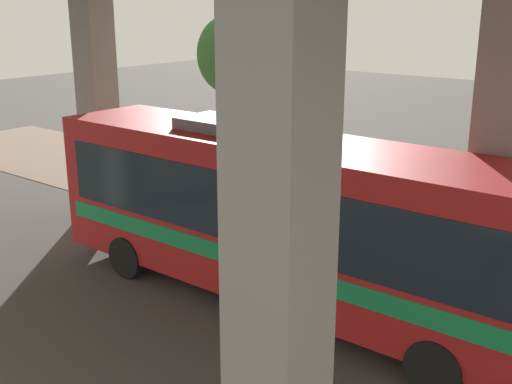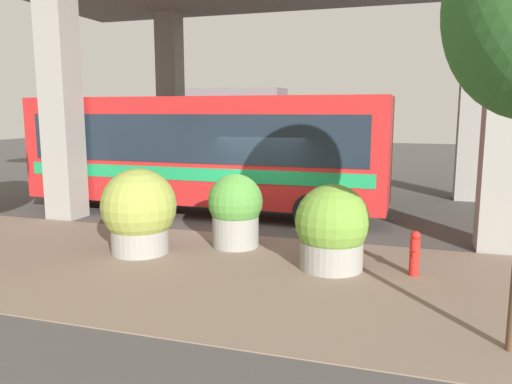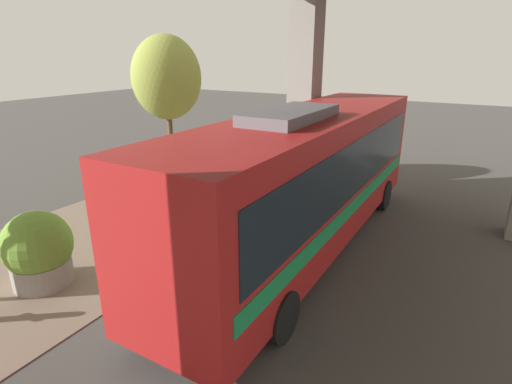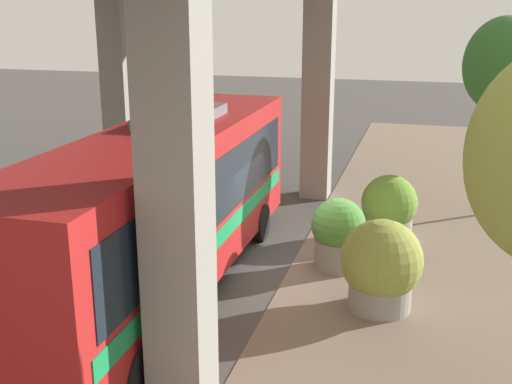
{
  "view_description": "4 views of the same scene",
  "coord_description": "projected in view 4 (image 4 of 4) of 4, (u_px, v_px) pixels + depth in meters",
  "views": [
    {
      "loc": [
        12.56,
        9.64,
        6.3
      ],
      "look_at": [
        -0.05,
        -0.34,
        1.48
      ],
      "focal_mm": 45.0,
      "sensor_mm": 36.0,
      "label": 1
    },
    {
      "loc": [
        -11.96,
        -4.0,
        3.22
      ],
      "look_at": [
        -0.24,
        -0.3,
        1.21
      ],
      "focal_mm": 35.0,
      "sensor_mm": 36.0,
      "label": 2
    },
    {
      "loc": [
        6.14,
        -6.94,
        5.04
      ],
      "look_at": [
        0.85,
        2.08,
        1.37
      ],
      "focal_mm": 28.0,
      "sensor_mm": 36.0,
      "label": 3
    },
    {
      "loc": [
        -2.99,
        14.28,
        6.16
      ],
      "look_at": [
        1.05,
        -0.48,
        1.64
      ],
      "focal_mm": 45.0,
      "sensor_mm": 36.0,
      "label": 4
    }
  ],
  "objects": [
    {
      "name": "sidewalk_strip",
      "position": [
        418.0,
        277.0,
        14.95
      ],
      "size": [
        6.0,
        40.0,
        0.02
      ],
      "color": "#7A6656",
      "rests_on": "ground"
    },
    {
      "name": "bus",
      "position": [
        165.0,
        202.0,
        13.64
      ],
      "size": [
        2.55,
        11.3,
        3.86
      ],
      "color": "#B21E1E",
      "rests_on": "ground"
    },
    {
      "name": "fire_hydrant",
      "position": [
        391.0,
        204.0,
        18.87
      ],
      "size": [
        0.4,
        0.19,
        0.92
      ],
      "color": "red",
      "rests_on": "ground"
    },
    {
      "name": "planter_front",
      "position": [
        389.0,
        208.0,
        17.26
      ],
      "size": [
        1.5,
        1.5,
        1.76
      ],
      "color": "gray",
      "rests_on": "ground"
    },
    {
      "name": "street_tree_near",
      "position": [
        504.0,
        66.0,
        18.19
      ],
      "size": [
        2.29,
        2.29,
        5.84
      ],
      "color": "brown",
      "rests_on": "ground"
    },
    {
      "name": "planter_back",
      "position": [
        338.0,
        234.0,
        15.24
      ],
      "size": [
        1.3,
        1.3,
        1.75
      ],
      "color": "gray",
      "rests_on": "ground"
    },
    {
      "name": "planter_middle",
      "position": [
        381.0,
        266.0,
        13.18
      ],
      "size": [
        1.69,
        1.69,
        1.95
      ],
      "color": "gray",
      "rests_on": "ground"
    },
    {
      "name": "ground_plane",
      "position": [
        292.0,
        264.0,
        15.71
      ],
      "size": [
        80.0,
        80.0,
        0.0
      ],
      "primitive_type": "plane",
      "color": "#474442",
      "rests_on": "ground"
    }
  ]
}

